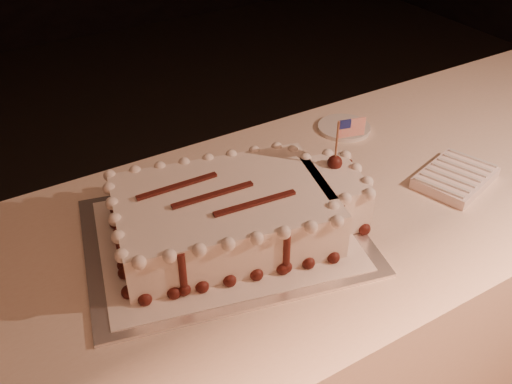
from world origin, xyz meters
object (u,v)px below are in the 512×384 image
cake_board (225,236)px  sheet_cake (238,212)px  banquet_table (315,310)px  napkin_stack (455,177)px  side_plate (344,128)px

cake_board → sheet_cake: size_ratio=1.01×
banquet_table → cake_board: cake_board is taller
napkin_stack → sheet_cake: bearing=169.7°
banquet_table → sheet_cake: bearing=179.9°
sheet_cake → banquet_table: bearing=-0.1°
banquet_table → sheet_cake: (-0.24, 0.00, 0.44)m
cake_board → sheet_cake: (0.03, -0.01, 0.06)m
napkin_stack → side_plate: size_ratio=1.52×
cake_board → napkin_stack: size_ratio=2.62×
banquet_table → sheet_cake: sheet_cake is taller
sheet_cake → cake_board: bearing=166.9°
banquet_table → napkin_stack: bearing=-17.3°
cake_board → side_plate: side_plate is taller
banquet_table → sheet_cake: size_ratio=4.08×
side_plate → napkin_stack: bearing=-78.7°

